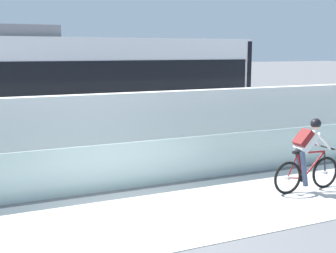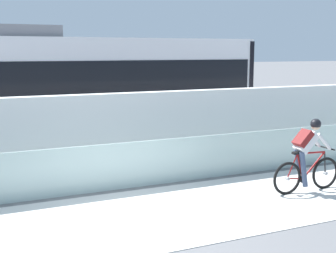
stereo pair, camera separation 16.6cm
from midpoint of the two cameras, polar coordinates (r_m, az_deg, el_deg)
name	(u,v)px [view 2 (the right image)]	position (r m, az deg, el deg)	size (l,w,h in m)	color
ground_plane	(139,218)	(8.67, -3.06, -11.26)	(200.00, 200.00, 0.00)	slate
bike_path_deck	(139,217)	(8.67, -3.06, -11.22)	(32.00, 3.20, 0.01)	silver
glass_parapet	(109,167)	(10.19, -6.86, -5.06)	(32.00, 0.05, 1.05)	#ADC6C1
concrete_barrier_wall	(88,133)	(11.78, -9.52, -0.84)	(32.00, 0.36, 1.98)	white
tram_rail_near	(69,152)	(14.35, -11.94, -3.10)	(32.00, 0.08, 0.01)	#595654
tram_rail_far	(59,143)	(15.72, -13.06, -2.05)	(32.00, 0.08, 0.01)	#595654
tram	(86,88)	(14.93, -9.90, 4.79)	(11.06, 2.54, 3.81)	silver
cyclist_on_bike	(307,156)	(10.43, 17.37, -3.54)	(1.77, 0.58, 1.61)	black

